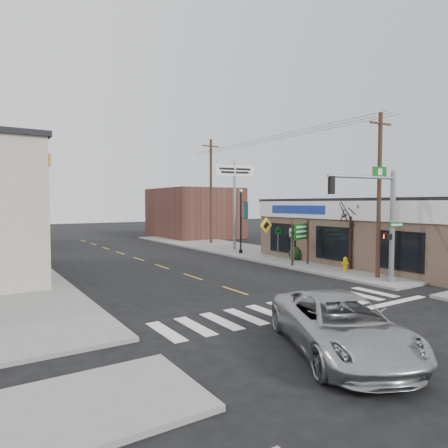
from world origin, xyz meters
TOP-DOWN VIEW (x-y plane):
  - ground at (0.00, 0.00)m, footprint 140.00×140.00m
  - sidewalk_right at (9.00, 13.00)m, footprint 6.00×38.00m
  - center_line at (0.00, 8.00)m, footprint 0.12×56.00m
  - crosswalk at (0.00, 0.40)m, footprint 11.00×2.20m
  - thrift_store at (14.50, 6.00)m, footprint 12.00×14.00m
  - bldg_distant_right at (12.00, 30.00)m, footprint 8.00×10.00m
  - suv at (-1.89, -3.67)m, footprint 4.55×5.97m
  - traffic_signal_pole at (6.55, 1.10)m, footprint 4.34×0.36m
  - guide_sign at (7.13, 7.30)m, footprint 1.57×0.13m
  - fire_hydrant at (7.69, 4.30)m, footprint 0.25×0.25m
  - ped_crossing_sign at (7.04, 10.58)m, footprint 1.10×0.08m
  - lamp_post at (7.41, 13.99)m, footprint 0.63×0.49m
  - dance_center_sign at (8.14, 16.00)m, footprint 3.37×0.21m
  - bare_tree at (8.41, 4.57)m, footprint 2.28×2.28m
  - shrub_front at (10.87, 1.95)m, footprint 1.41×1.41m
  - shrub_back at (8.46, 9.12)m, footprint 0.99×0.99m
  - utility_pole_near at (7.54, 2.11)m, footprint 1.45×0.22m
  - utility_pole_far at (9.50, 21.98)m, footprint 1.71×0.26m

SIDE VIEW (x-z plane):
  - ground at x=0.00m, z-range 0.00..0.00m
  - center_line at x=0.00m, z-range 0.00..0.01m
  - crosswalk at x=0.00m, z-range 0.00..0.01m
  - sidewalk_right at x=9.00m, z-range 0.00..0.13m
  - shrub_back at x=8.46m, z-range 0.13..0.87m
  - fire_hydrant at x=7.69m, z-range 0.16..0.95m
  - shrub_front at x=10.87m, z-range 0.13..1.19m
  - suv at x=-1.89m, z-range 0.00..1.51m
  - guide_sign at x=7.13m, z-range 0.54..3.29m
  - thrift_store at x=14.50m, z-range 0.00..4.00m
  - ped_crossing_sign at x=7.04m, z-range 0.65..3.49m
  - bldg_distant_right at x=12.00m, z-range 0.00..5.60m
  - lamp_post at x=7.41m, z-range 0.52..5.37m
  - traffic_signal_pole at x=6.55m, z-range 0.66..6.16m
  - bare_tree at x=8.41m, z-range 1.44..6.00m
  - utility_pole_near at x=7.54m, z-range 0.24..8.56m
  - utility_pole_far at x=9.50m, z-range 0.26..10.07m
  - dance_center_sign at x=8.14m, z-range 1.91..9.08m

